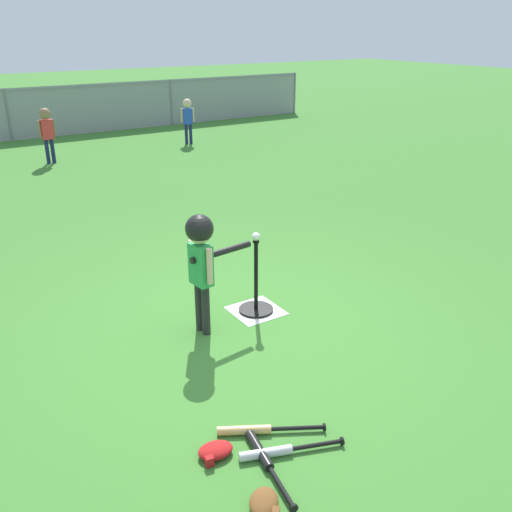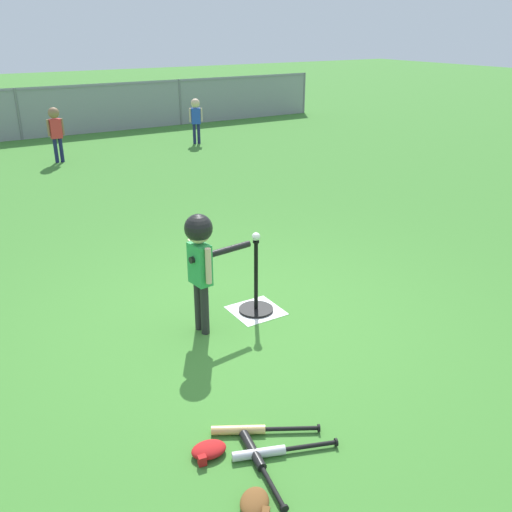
# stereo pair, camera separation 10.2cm
# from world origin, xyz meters

# --- Properties ---
(ground_plane) EXTENTS (60.00, 60.00, 0.00)m
(ground_plane) POSITION_xyz_m (0.00, 0.00, 0.00)
(ground_plane) COLOR #3D7A2D
(home_plate) EXTENTS (0.44, 0.44, 0.01)m
(home_plate) POSITION_xyz_m (0.22, 0.11, 0.00)
(home_plate) COLOR white
(home_plate) RESTS_ON ground_plane
(batting_tee) EXTENTS (0.32, 0.32, 0.70)m
(batting_tee) POSITION_xyz_m (0.22, 0.11, 0.11)
(batting_tee) COLOR black
(batting_tee) RESTS_ON ground_plane
(baseball_on_tee) EXTENTS (0.07, 0.07, 0.07)m
(baseball_on_tee) POSITION_xyz_m (0.22, 0.11, 0.73)
(baseball_on_tee) COLOR white
(baseball_on_tee) RESTS_ON batting_tee
(batter_child) EXTENTS (0.63, 0.30, 1.06)m
(batter_child) POSITION_xyz_m (-0.36, 0.05, 0.75)
(batter_child) COLOR #262626
(batter_child) RESTS_ON ground_plane
(fielder_deep_center) EXTENTS (0.31, 0.20, 1.03)m
(fielder_deep_center) POSITION_xyz_m (0.17, 7.23, 0.66)
(fielder_deep_center) COLOR #191E4C
(fielder_deep_center) RESTS_ON ground_plane
(fielder_deep_right) EXTENTS (0.27, 0.19, 0.97)m
(fielder_deep_right) POSITION_xyz_m (3.22, 7.47, 0.63)
(fielder_deep_right) COLOR #191E4C
(fielder_deep_right) RESTS_ON ground_plane
(spare_bat_silver) EXTENTS (0.65, 0.28, 0.06)m
(spare_bat_silver) POSITION_xyz_m (-0.70, -1.53, 0.03)
(spare_bat_silver) COLOR silver
(spare_bat_silver) RESTS_ON ground_plane
(spare_bat_wood) EXTENTS (0.64, 0.40, 0.06)m
(spare_bat_wood) POSITION_xyz_m (-0.70, -1.29, 0.03)
(spare_bat_wood) COLOR #DBB266
(spare_bat_wood) RESTS_ON ground_plane
(spare_bat_black) EXTENTS (0.17, 0.65, 0.06)m
(spare_bat_black) POSITION_xyz_m (-0.80, -1.53, 0.03)
(spare_bat_black) COLOR black
(spare_bat_black) RESTS_ON ground_plane
(glove_by_plate) EXTENTS (0.24, 0.19, 0.07)m
(glove_by_plate) POSITION_xyz_m (-1.02, -1.32, 0.04)
(glove_by_plate) COLOR #B21919
(glove_by_plate) RESTS_ON ground_plane
(glove_near_bats) EXTENTS (0.26, 0.27, 0.07)m
(glove_near_bats) POSITION_xyz_m (-0.99, -1.82, 0.04)
(glove_near_bats) COLOR brown
(glove_near_bats) RESTS_ON ground_plane
(outfield_fence) EXTENTS (16.06, 0.06, 1.15)m
(outfield_fence) POSITION_xyz_m (0.00, 10.00, 0.62)
(outfield_fence) COLOR slate
(outfield_fence) RESTS_ON ground_plane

